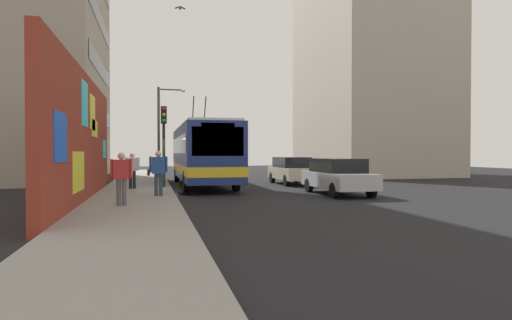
% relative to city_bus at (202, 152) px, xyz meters
% --- Properties ---
extents(ground_plane, '(80.00, 80.00, 0.00)m').
position_rel_city_bus_xyz_m(ground_plane, '(-3.32, 1.80, -1.85)').
color(ground_plane, black).
extents(sidewalk_slab, '(48.00, 3.20, 0.15)m').
position_rel_city_bus_xyz_m(sidewalk_slab, '(-3.32, 3.40, -1.78)').
color(sidewalk_slab, gray).
rests_on(sidewalk_slab, ground_plane).
extents(graffiti_wall, '(14.05, 0.32, 4.68)m').
position_rel_city_bus_xyz_m(graffiti_wall, '(-7.30, 5.15, 0.49)').
color(graffiti_wall, maroon).
rests_on(graffiti_wall, ground_plane).
extents(building_far_left, '(13.79, 9.83, 20.31)m').
position_rel_city_bus_xyz_m(building_far_left, '(7.19, 11.00, 8.30)').
color(building_far_left, '#9E937F').
rests_on(building_far_left, ground_plane).
extents(building_far_right, '(12.69, 9.48, 20.42)m').
position_rel_city_bus_xyz_m(building_far_right, '(9.41, -15.20, 8.36)').
color(building_far_right, '#B2A899').
rests_on(building_far_right, ground_plane).
extents(city_bus, '(11.89, 2.64, 5.12)m').
position_rel_city_bus_xyz_m(city_bus, '(0.00, 0.00, 0.00)').
color(city_bus, navy).
rests_on(city_bus, ground_plane).
extents(parked_car_silver, '(4.43, 1.84, 1.58)m').
position_rel_city_bus_xyz_m(parked_car_silver, '(-6.53, -5.20, -1.02)').
color(parked_car_silver, '#B7B7BC').
rests_on(parked_car_silver, ground_plane).
extents(parked_car_champagne, '(4.37, 1.77, 1.58)m').
position_rel_city_bus_xyz_m(parked_car_champagne, '(-0.04, -5.20, -1.02)').
color(parked_car_champagne, '#C6B793').
rests_on(parked_car_champagne, ground_plane).
extents(pedestrian_near_wall, '(0.23, 0.75, 1.69)m').
position_rel_city_bus_xyz_m(pedestrian_near_wall, '(-9.77, 3.69, -0.71)').
color(pedestrian_near_wall, '#595960').
rests_on(pedestrian_near_wall, sidewalk_slab).
extents(pedestrian_at_curb, '(0.24, 0.77, 1.76)m').
position_rel_city_bus_xyz_m(pedestrian_at_curb, '(-6.90, 2.49, -0.66)').
color(pedestrian_at_curb, '#2D3F59').
rests_on(pedestrian_at_curb, sidewalk_slab).
extents(pedestrian_midblock, '(0.22, 0.75, 1.67)m').
position_rel_city_bus_xyz_m(pedestrian_midblock, '(-2.99, 3.63, -0.73)').
color(pedestrian_midblock, '#1E1E2D').
rests_on(pedestrian_midblock, sidewalk_slab).
extents(traffic_light, '(0.49, 0.28, 3.98)m').
position_rel_city_bus_xyz_m(traffic_light, '(-2.35, 2.15, 0.99)').
color(traffic_light, '#2D382D').
rests_on(traffic_light, sidewalk_slab).
extents(street_lamp, '(0.44, 1.92, 6.20)m').
position_rel_city_bus_xyz_m(street_lamp, '(6.53, 2.02, 1.90)').
color(street_lamp, '#4C4C51').
rests_on(street_lamp, sidewalk_slab).
extents(curbside_puddle, '(1.68, 1.68, 0.00)m').
position_rel_city_bus_xyz_m(curbside_puddle, '(-4.67, 1.20, -1.85)').
color(curbside_puddle, black).
rests_on(curbside_puddle, ground_plane).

